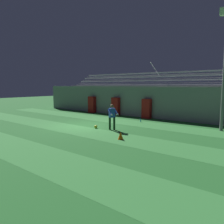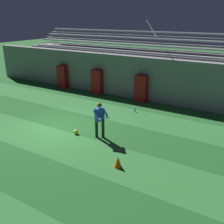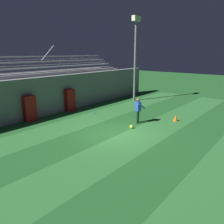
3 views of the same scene
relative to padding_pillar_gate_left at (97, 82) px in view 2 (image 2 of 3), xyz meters
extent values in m
plane|color=#236028|center=(1.72, -5.95, -0.86)|extent=(80.00, 80.00, 0.00)
cube|color=#337A38|center=(1.72, -7.36, -0.85)|extent=(28.00, 2.29, 0.01)
cube|color=#337A38|center=(1.72, -2.77, -0.85)|extent=(28.00, 2.29, 0.01)
cube|color=gray|center=(1.72, 0.55, 0.54)|extent=(24.00, 0.60, 2.80)
cube|color=maroon|center=(0.00, 0.00, 0.00)|extent=(0.80, 0.44, 1.72)
cube|color=maroon|center=(3.44, 0.00, 0.00)|extent=(0.80, 0.44, 1.72)
cube|color=maroon|center=(-3.22, 0.00, 0.00)|extent=(0.80, 0.44, 1.72)
cube|color=gray|center=(1.72, 2.55, 0.59)|extent=(18.00, 3.20, 2.90)
cube|color=#B7B7BC|center=(1.72, 1.30, 2.09)|extent=(17.10, 0.36, 0.10)
cube|color=gray|center=(1.72, 1.10, 1.86)|extent=(17.10, 0.60, 0.04)
cube|color=#B7B7BC|center=(1.72, 2.00, 2.49)|extent=(17.10, 0.36, 0.10)
cube|color=gray|center=(1.72, 1.80, 2.26)|extent=(17.10, 0.60, 0.04)
cube|color=#B7B7BC|center=(1.72, 2.70, 2.89)|extent=(17.10, 0.36, 0.10)
cube|color=gray|center=(1.72, 2.50, 2.66)|extent=(17.10, 0.60, 0.04)
cube|color=#B7B7BC|center=(1.72, 3.40, 3.29)|extent=(17.10, 0.36, 0.10)
cube|color=gray|center=(1.72, 3.20, 3.06)|extent=(17.10, 0.60, 0.04)
cylinder|color=#B7B7BC|center=(3.10, 2.10, 3.54)|extent=(0.06, 1.93, 1.25)
cylinder|color=#143319|center=(4.35, -5.80, -0.45)|extent=(0.19, 0.19, 0.82)
cylinder|color=#143319|center=(4.07, -5.92, -0.45)|extent=(0.19, 0.19, 0.82)
cube|color=#234CB2|center=(4.21, -5.86, 0.26)|extent=(0.38, 0.45, 0.60)
sphere|color=brown|center=(4.21, -5.86, 0.70)|extent=(0.22, 0.22, 0.22)
cylinder|color=#234CB2|center=(4.44, -5.70, 0.31)|extent=(0.47, 0.28, 0.37)
cylinder|color=#234CB2|center=(4.24, -6.13, 0.31)|extent=(0.47, 0.28, 0.37)
cube|color=silver|center=(4.60, -5.82, 0.18)|extent=(0.15, 0.15, 0.08)
cube|color=silver|center=(4.43, -6.18, 0.18)|extent=(0.15, 0.15, 0.08)
sphere|color=yellow|center=(3.06, -6.17, -0.75)|extent=(0.22, 0.22, 0.22)
cone|color=orange|center=(6.19, -7.60, -0.65)|extent=(0.30, 0.30, 0.42)
cylinder|color=#1E8CD8|center=(4.04, -1.98, -0.74)|extent=(0.07, 0.07, 0.24)
camera|label=1|loc=(12.99, -16.86, 2.03)|focal=35.00mm
camera|label=2|loc=(10.41, -14.85, 4.41)|focal=42.00mm
camera|label=3|loc=(-7.36, -13.29, 3.60)|focal=35.00mm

